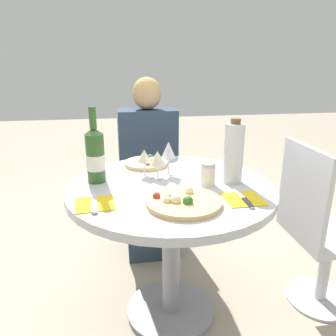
# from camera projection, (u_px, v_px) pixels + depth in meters

# --- Properties ---
(ground_plane) EXTENTS (12.00, 12.00, 0.00)m
(ground_plane) POSITION_uv_depth(u_px,v_px,m) (171.00, 311.00, 1.71)
(ground_plane) COLOR #9E937F
(ground_plane) RESTS_ON ground
(dining_table) EXTENTS (0.94, 0.94, 0.71)m
(dining_table) POSITION_uv_depth(u_px,v_px,m) (171.00, 212.00, 1.53)
(dining_table) COLOR gray
(dining_table) RESTS_ON ground_plane
(chair_behind_diner) EXTENTS (0.40, 0.40, 0.87)m
(chair_behind_diner) POSITION_uv_depth(u_px,v_px,m) (148.00, 181.00, 2.36)
(chair_behind_diner) COLOR silver
(chair_behind_diner) RESTS_ON ground_plane
(seated_diner) EXTENTS (0.39, 0.43, 1.15)m
(seated_diner) POSITION_uv_depth(u_px,v_px,m) (149.00, 175.00, 2.20)
(seated_diner) COLOR #28384C
(seated_diner) RESTS_ON ground_plane
(chair_empty_side) EXTENTS (0.40, 0.40, 0.87)m
(chair_empty_side) POSITION_uv_depth(u_px,v_px,m) (319.00, 233.00, 1.66)
(chair_empty_side) COLOR silver
(chair_empty_side) RESTS_ON ground_plane
(pizza_large) EXTENTS (0.30, 0.30, 0.05)m
(pizza_large) POSITION_uv_depth(u_px,v_px,m) (183.00, 201.00, 1.28)
(pizza_large) COLOR #DBB26B
(pizza_large) RESTS_ON dining_table
(pizza_small_far) EXTENTS (0.23, 0.23, 0.05)m
(pizza_small_far) POSITION_uv_depth(u_px,v_px,m) (147.00, 163.00, 1.76)
(pizza_small_far) COLOR #E5C17F
(pizza_small_far) RESTS_ON dining_table
(wine_bottle) EXTENTS (0.09, 0.09, 0.35)m
(wine_bottle) POSITION_uv_depth(u_px,v_px,m) (95.00, 155.00, 1.49)
(wine_bottle) COLOR #2D5623
(wine_bottle) RESTS_ON dining_table
(tall_carafe) EXTENTS (0.09, 0.09, 0.30)m
(tall_carafe) POSITION_uv_depth(u_px,v_px,m) (234.00, 153.00, 1.48)
(tall_carafe) COLOR silver
(tall_carafe) RESTS_ON dining_table
(sugar_shaker) EXTENTS (0.07, 0.07, 0.11)m
(sugar_shaker) POSITION_uv_depth(u_px,v_px,m) (208.00, 174.00, 1.47)
(sugar_shaker) COLOR silver
(sugar_shaker) RESTS_ON dining_table
(wine_glass_back_left) EXTENTS (0.07, 0.07, 0.13)m
(wine_glass_back_left) POSITION_uv_depth(u_px,v_px,m) (144.00, 157.00, 1.58)
(wine_glass_back_left) COLOR silver
(wine_glass_back_left) RESTS_ON dining_table
(wine_glass_center) EXTENTS (0.08, 0.08, 0.13)m
(wine_glass_center) POSITION_uv_depth(u_px,v_px,m) (158.00, 159.00, 1.55)
(wine_glass_center) COLOR silver
(wine_glass_center) RESTS_ON dining_table
(wine_glass_back_right) EXTENTS (0.07, 0.07, 0.17)m
(wine_glass_back_right) POSITION_uv_depth(u_px,v_px,m) (169.00, 150.00, 1.59)
(wine_glass_back_right) COLOR silver
(wine_glass_back_right) RESTS_ON dining_table
(place_setting_left) EXTENTS (0.16, 0.19, 0.01)m
(place_setting_left) POSITION_uv_depth(u_px,v_px,m) (95.00, 204.00, 1.28)
(place_setting_left) COLOR gold
(place_setting_left) RESTS_ON dining_table
(place_setting_right) EXTENTS (0.15, 0.19, 0.01)m
(place_setting_right) POSITION_uv_depth(u_px,v_px,m) (244.00, 199.00, 1.33)
(place_setting_right) COLOR gold
(place_setting_right) RESTS_ON dining_table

